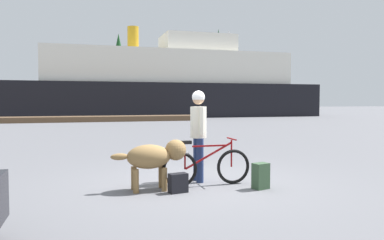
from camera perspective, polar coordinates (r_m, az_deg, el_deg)
The scene contains 12 objects.
ground_plane at distance 7.41m, azimuth 0.57°, elevation -9.55°, with size 160.00×160.00×0.00m, color slate.
bicycle at distance 7.09m, azimuth 2.19°, elevation -7.08°, with size 1.73×0.44×0.89m.
person_cyclist at distance 7.37m, azimuth 0.98°, elevation -0.96°, with size 0.32×0.53×1.80m.
dog at distance 6.74m, azimuth -5.77°, elevation -5.58°, with size 1.36×0.51×0.90m.
backpack at distance 6.97m, azimuth 10.45°, elevation -8.41°, with size 0.28×0.20×0.47m, color #334C33.
handbag_pannier at distance 6.61m, azimuth -2.14°, elevation -9.59°, with size 0.32×0.18×0.34m, color black.
dock_pier at distance 29.88m, azimuth -17.70°, elevation 0.14°, with size 19.96×2.21×0.40m, color brown.
ferry_boat at distance 38.19m, azimuth -3.36°, elevation 5.26°, with size 29.95×7.99×8.87m.
sailboat_moored at distance 44.66m, azimuth 5.57°, elevation 1.54°, with size 8.23×2.31×9.80m.
pine_tree_center at distance 53.47m, azimuth -11.13°, elevation 8.83°, with size 3.11×3.11×10.90m.
pine_tree_far_right at distance 54.10m, azimuth 4.05°, elevation 8.64°, with size 2.82×2.82×11.81m.
pine_tree_mid_back at distance 57.19m, azimuth -8.58°, elevation 8.82°, with size 3.85×3.85×11.72m.
Camera 1 is at (-2.09, -6.92, 1.61)m, focal length 34.92 mm.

